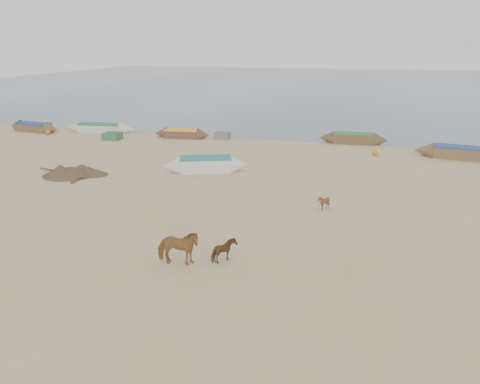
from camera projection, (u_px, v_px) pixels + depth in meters
name	position (u px, v px, depth m)	size (l,w,h in m)	color
ground	(215.00, 243.00, 19.39)	(140.00, 140.00, 0.00)	tan
sea	(342.00, 84.00, 94.71)	(160.00, 160.00, 0.00)	slate
cow_adult	(178.00, 248.00, 17.30)	(0.74, 1.63, 1.37)	brown
calf_front	(324.00, 202.00, 23.20)	(0.61, 0.68, 0.75)	#56331B
calf_right	(225.00, 251.00, 17.60)	(0.88, 0.75, 0.88)	brown
near_canoe	(206.00, 164.00, 29.96)	(5.52, 1.25, 0.99)	silver
debris_pile	(70.00, 170.00, 29.44)	(3.37, 3.37, 0.52)	brown
waterline_canoes	(296.00, 140.00, 38.04)	(58.79, 5.19, 0.91)	brown
beach_clutter	(349.00, 146.00, 36.23)	(46.45, 3.99, 0.64)	#2D643A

